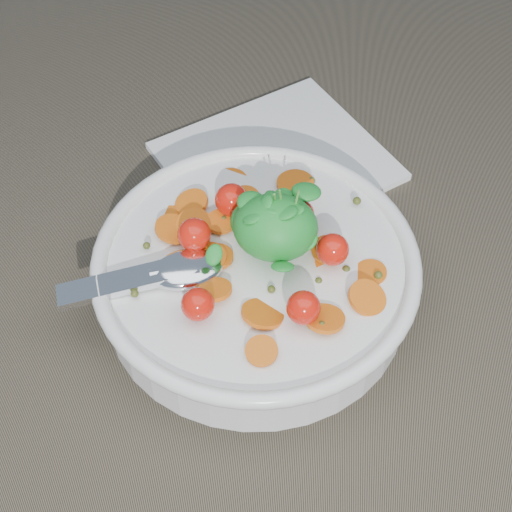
{
  "coord_description": "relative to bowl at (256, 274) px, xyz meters",
  "views": [
    {
      "loc": [
        0.03,
        -0.33,
        0.49
      ],
      "look_at": [
        -0.0,
        0.02,
        0.05
      ],
      "focal_mm": 55.0,
      "sensor_mm": 36.0,
      "label": 1
    }
  ],
  "objects": [
    {
      "name": "bowl",
      "position": [
        0.0,
        0.0,
        0.0
      ],
      "size": [
        0.26,
        0.24,
        0.1
      ],
      "color": "white",
      "rests_on": "ground"
    },
    {
      "name": "napkin",
      "position": [
        0.01,
        0.15,
        -0.03
      ],
      "size": [
        0.24,
        0.23,
        0.01
      ],
      "primitive_type": "cube",
      "rotation": [
        0.0,
        0.0,
        0.63
      ],
      "color": "white",
      "rests_on": "ground"
    },
    {
      "name": "ground",
      "position": [
        0.0,
        -0.03,
        -0.03
      ],
      "size": [
        6.0,
        6.0,
        0.0
      ],
      "primitive_type": "plane",
      "color": "brown",
      "rests_on": "ground"
    }
  ]
}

